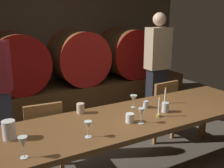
{
  "coord_description": "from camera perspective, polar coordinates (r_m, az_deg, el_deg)",
  "views": [
    {
      "loc": [
        -1.31,
        -2.02,
        1.82
      ],
      "look_at": [
        0.21,
        0.65,
        0.98
      ],
      "focal_mm": 42.98,
      "sensor_mm": 36.0,
      "label": 1
    }
  ],
  "objects": [
    {
      "name": "chair_left",
      "position": [
        3.14,
        -14.39,
        -10.36
      ],
      "size": [
        0.44,
        0.44,
        0.88
      ],
      "rotation": [
        0.0,
        0.0,
        3.04
      ],
      "color": "olive",
      "rests_on": "ground"
    },
    {
      "name": "dining_table",
      "position": [
        2.86,
        5.91,
        -7.62
      ],
      "size": [
        2.97,
        0.86,
        0.78
      ],
      "color": "brown",
      "rests_on": "ground"
    },
    {
      "name": "candle_right",
      "position": [
        3.19,
        11.23,
        -3.11
      ],
      "size": [
        0.05,
        0.05,
        0.2
      ],
      "color": "olive",
      "rests_on": "dining_table"
    },
    {
      "name": "cup_far_right",
      "position": [
        2.92,
        11.28,
        -4.89
      ],
      "size": [
        0.08,
        0.08,
        0.1
      ],
      "primitive_type": "cylinder",
      "color": "silver",
      "rests_on": "dining_table"
    },
    {
      "name": "wine_barrel_far_right",
      "position": [
        5.46,
        3.04,
        6.61
      ],
      "size": [
        0.97,
        0.82,
        0.97
      ],
      "color": "brown",
      "rests_on": "barrel_shelf"
    },
    {
      "name": "wine_glass_center_right",
      "position": [
        2.58,
        6.24,
        -5.98
      ],
      "size": [
        0.07,
        0.07,
        0.15
      ],
      "color": "silver",
      "rests_on": "dining_table"
    },
    {
      "name": "cup_center_left",
      "position": [
        2.62,
        3.82,
        -7.21
      ],
      "size": [
        0.08,
        0.08,
        0.09
      ],
      "primitive_type": "cylinder",
      "color": "white",
      "rests_on": "dining_table"
    },
    {
      "name": "wine_barrel_center_left",
      "position": [
        4.69,
        -19.72,
        4.28
      ],
      "size": [
        0.97,
        0.82,
        0.97
      ],
      "color": "brown",
      "rests_on": "barrel_shelf"
    },
    {
      "name": "chair_right",
      "position": [
        3.92,
        10.23,
        -4.83
      ],
      "size": [
        0.42,
        0.42,
        0.88
      ],
      "rotation": [
        0.0,
        0.0,
        3.18
      ],
      "color": "olive",
      "rests_on": "ground"
    },
    {
      "name": "pitcher",
      "position": [
        2.43,
        -21.08,
        -9.12
      ],
      "size": [
        0.11,
        0.11,
        0.16
      ],
      "color": "white",
      "rests_on": "dining_table"
    },
    {
      "name": "guest_right",
      "position": [
        4.5,
        9.61,
        3.62
      ],
      "size": [
        0.39,
        0.25,
        1.8
      ],
      "rotation": [
        0.0,
        0.0,
        3.1
      ],
      "color": "black",
      "rests_on": "ground"
    },
    {
      "name": "cup_center_right",
      "position": [
        3.01,
        7.15,
        -4.33
      ],
      "size": [
        0.06,
        0.06,
        0.08
      ],
      "primitive_type": "cylinder",
      "color": "silver",
      "rests_on": "dining_table"
    },
    {
      "name": "wine_barrel_center_right",
      "position": [
        4.98,
        -7.24,
        5.67
      ],
      "size": [
        0.97,
        0.82,
        0.97
      ],
      "color": "brown",
      "rests_on": "barrel_shelf"
    },
    {
      "name": "wine_glass_far_right",
      "position": [
        2.99,
        4.61,
        -3.12
      ],
      "size": [
        0.08,
        0.08,
        0.14
      ],
      "color": "silver",
      "rests_on": "dining_table"
    },
    {
      "name": "barrel_shelf",
      "position": [
        4.98,
        -12.89,
        -3.38
      ],
      "size": [
        5.54,
        0.9,
        0.52
      ],
      "primitive_type": "cube",
      "color": "brown",
      "rests_on": "ground"
    },
    {
      "name": "candle_left",
      "position": [
        2.78,
        9.96,
        -5.61
      ],
      "size": [
        0.05,
        0.05,
        0.23
      ],
      "color": "olive",
      "rests_on": "dining_table"
    },
    {
      "name": "wine_glass_center_left",
      "position": [
        2.31,
        -5.12,
        -8.78
      ],
      "size": [
        0.07,
        0.07,
        0.15
      ],
      "color": "white",
      "rests_on": "dining_table"
    },
    {
      "name": "cup_far_left",
      "position": [
        2.85,
        -6.71,
        -5.16
      ],
      "size": [
        0.08,
        0.08,
        0.11
      ],
      "primitive_type": "cylinder",
      "color": "beige",
      "rests_on": "dining_table"
    },
    {
      "name": "wine_glass_far_left",
      "position": [
        2.09,
        -18.43,
        -11.82
      ],
      "size": [
        0.07,
        0.07,
        0.17
      ],
      "color": "silver",
      "rests_on": "dining_table"
    },
    {
      "name": "back_wall",
      "position": [
        5.29,
        -15.33,
        9.01
      ],
      "size": [
        6.16,
        0.24,
        2.58
      ],
      "primitive_type": "cube",
      "color": "brown",
      "rests_on": "ground"
    }
  ]
}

